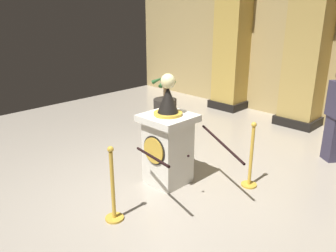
# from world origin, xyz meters

# --- Properties ---
(ground_plane) EXTENTS (11.22, 11.22, 0.00)m
(ground_plane) POSITION_xyz_m (0.00, 0.00, 0.00)
(ground_plane) COLOR #9E9384
(back_wall) EXTENTS (11.22, 0.16, 3.63)m
(back_wall) POSITION_xyz_m (0.00, 4.77, 1.81)
(back_wall) COLOR tan
(back_wall) RESTS_ON ground_plane
(pedestal_clock) EXTENTS (0.71, 0.71, 1.72)m
(pedestal_clock) POSITION_xyz_m (-0.20, 0.25, 0.68)
(pedestal_clock) COLOR silver
(pedestal_clock) RESTS_ON ground_plane
(stanchion_near) EXTENTS (0.24, 0.24, 1.03)m
(stanchion_near) POSITION_xyz_m (0.02, -0.96, 0.36)
(stanchion_near) COLOR gold
(stanchion_near) RESTS_ON ground_plane
(stanchion_far) EXTENTS (0.24, 0.24, 1.03)m
(stanchion_far) POSITION_xyz_m (0.78, 1.04, 0.36)
(stanchion_far) COLOR gold
(stanchion_far) RESTS_ON ground_plane
(velvet_rope) EXTENTS (1.39, 1.41, 0.22)m
(velvet_rope) POSITION_xyz_m (0.40, 0.04, 0.79)
(velvet_rope) COLOR black
(column_left) EXTENTS (0.88, 0.88, 3.48)m
(column_left) POSITION_xyz_m (-1.98, 4.42, 1.73)
(column_left) COLOR black
(column_left) RESTS_ON ground_plane
(column_centre_rear) EXTENTS (0.95, 0.95, 3.48)m
(column_centre_rear) POSITION_xyz_m (0.00, 4.42, 1.73)
(column_centre_rear) COLOR black
(column_centre_rear) RESTS_ON ground_plane
(potted_palm_left) EXTENTS (0.65, 0.63, 1.11)m
(potted_palm_left) POSITION_xyz_m (-2.50, 2.48, 0.32)
(potted_palm_left) COLOR #2D2823
(potted_palm_left) RESTS_ON ground_plane
(bystander_guest) EXTENTS (0.42, 0.39, 1.64)m
(bystander_guest) POSITION_xyz_m (1.28, 2.87, 0.87)
(bystander_guest) COLOR #383347
(bystander_guest) RESTS_ON ground_plane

